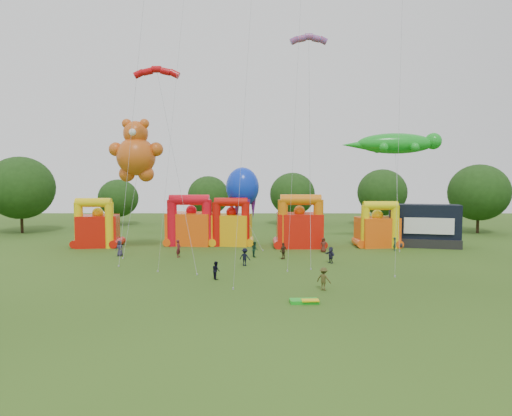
{
  "coord_description": "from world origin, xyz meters",
  "views": [
    {
      "loc": [
        1.29,
        -30.04,
        8.96
      ],
      "look_at": [
        1.12,
        18.0,
        5.6
      ],
      "focal_mm": 32.0,
      "sensor_mm": 36.0,
      "label": 1
    }
  ],
  "objects_px": {
    "stage_trailer": "(424,226)",
    "bouncy_castle_0": "(97,228)",
    "gecko_kite": "(397,176)",
    "spectator_4": "(283,251)",
    "bouncy_castle_2": "(232,227)",
    "teddy_bear_kite": "(135,164)",
    "octopus_kite": "(246,206)",
    "spectator_0": "(120,248)"
  },
  "relations": [
    {
      "from": "bouncy_castle_0",
      "to": "spectator_4",
      "type": "xyz_separation_m",
      "value": [
        23.14,
        -8.66,
        -1.49
      ]
    },
    {
      "from": "stage_trailer",
      "to": "spectator_0",
      "type": "relative_size",
      "value": 5.03
    },
    {
      "from": "bouncy_castle_2",
      "to": "stage_trailer",
      "type": "distance_m",
      "value": 24.61
    },
    {
      "from": "stage_trailer",
      "to": "octopus_kite",
      "type": "height_order",
      "value": "octopus_kite"
    },
    {
      "from": "teddy_bear_kite",
      "to": "spectator_4",
      "type": "distance_m",
      "value": 19.81
    },
    {
      "from": "bouncy_castle_0",
      "to": "gecko_kite",
      "type": "xyz_separation_m",
      "value": [
        38.34,
        1.62,
        6.58
      ]
    },
    {
      "from": "bouncy_castle_2",
      "to": "teddy_bear_kite",
      "type": "relative_size",
      "value": 0.4
    },
    {
      "from": "teddy_bear_kite",
      "to": "gecko_kite",
      "type": "relative_size",
      "value": 1.06
    },
    {
      "from": "spectator_0",
      "to": "spectator_4",
      "type": "relative_size",
      "value": 1.01
    },
    {
      "from": "gecko_kite",
      "to": "spectator_4",
      "type": "xyz_separation_m",
      "value": [
        -15.2,
        -10.29,
        -8.06
      ]
    },
    {
      "from": "stage_trailer",
      "to": "gecko_kite",
      "type": "distance_m",
      "value": 7.24
    },
    {
      "from": "spectator_4",
      "to": "gecko_kite",
      "type": "bearing_deg",
      "value": 166.26
    },
    {
      "from": "stage_trailer",
      "to": "teddy_bear_kite",
      "type": "xyz_separation_m",
      "value": [
        -35.34,
        -4.97,
        7.78
      ]
    },
    {
      "from": "stage_trailer",
      "to": "spectator_0",
      "type": "bearing_deg",
      "value": -168.93
    },
    {
      "from": "bouncy_castle_2",
      "to": "teddy_bear_kite",
      "type": "xyz_separation_m",
      "value": [
        -10.75,
        -6.16,
        8.02
      ]
    },
    {
      "from": "stage_trailer",
      "to": "bouncy_castle_0",
      "type": "bearing_deg",
      "value": -179.66
    },
    {
      "from": "octopus_kite",
      "to": "spectator_4",
      "type": "relative_size",
      "value": 5.71
    },
    {
      "from": "spectator_0",
      "to": "stage_trailer",
      "type": "bearing_deg",
      "value": 25.23
    },
    {
      "from": "bouncy_castle_2",
      "to": "teddy_bear_kite",
      "type": "height_order",
      "value": "teddy_bear_kite"
    },
    {
      "from": "bouncy_castle_2",
      "to": "spectator_4",
      "type": "height_order",
      "value": "bouncy_castle_2"
    },
    {
      "from": "spectator_4",
      "to": "octopus_kite",
      "type": "bearing_deg",
      "value": -115.06
    },
    {
      "from": "bouncy_castle_2",
      "to": "gecko_kite",
      "type": "height_order",
      "value": "gecko_kite"
    },
    {
      "from": "bouncy_castle_0",
      "to": "gecko_kite",
      "type": "relative_size",
      "value": 0.42
    },
    {
      "from": "stage_trailer",
      "to": "octopus_kite",
      "type": "xyz_separation_m",
      "value": [
        -22.66,
        1.24,
        2.49
      ]
    },
    {
      "from": "stage_trailer",
      "to": "bouncy_castle_2",
      "type": "bearing_deg",
      "value": 177.22
    },
    {
      "from": "bouncy_castle_0",
      "to": "spectator_4",
      "type": "distance_m",
      "value": 24.75
    },
    {
      "from": "bouncy_castle_2",
      "to": "octopus_kite",
      "type": "height_order",
      "value": "octopus_kite"
    },
    {
      "from": "teddy_bear_kite",
      "to": "stage_trailer",
      "type": "bearing_deg",
      "value": 8.0
    },
    {
      "from": "teddy_bear_kite",
      "to": "spectator_4",
      "type": "bearing_deg",
      "value": -13.09
    },
    {
      "from": "teddy_bear_kite",
      "to": "gecko_kite",
      "type": "bearing_deg",
      "value": 11.17
    },
    {
      "from": "bouncy_castle_0",
      "to": "teddy_bear_kite",
      "type": "relative_size",
      "value": 0.4
    },
    {
      "from": "bouncy_castle_0",
      "to": "teddy_bear_kite",
      "type": "distance_m",
      "value": 11.18
    },
    {
      "from": "stage_trailer",
      "to": "teddy_bear_kite",
      "type": "bearing_deg",
      "value": -172.0
    },
    {
      "from": "bouncy_castle_2",
      "to": "gecko_kite",
      "type": "distance_m",
      "value": 22.37
    },
    {
      "from": "gecko_kite",
      "to": "spectator_4",
      "type": "height_order",
      "value": "gecko_kite"
    },
    {
      "from": "spectator_0",
      "to": "spectator_4",
      "type": "xyz_separation_m",
      "value": [
        18.24,
        -1.74,
        -0.01
      ]
    },
    {
      "from": "stage_trailer",
      "to": "octopus_kite",
      "type": "distance_m",
      "value": 22.83
    },
    {
      "from": "bouncy_castle_2",
      "to": "octopus_kite",
      "type": "xyz_separation_m",
      "value": [
        1.92,
        0.05,
        2.73
      ]
    },
    {
      "from": "bouncy_castle_2",
      "to": "spectator_0",
      "type": "relative_size",
      "value": 3.46
    },
    {
      "from": "bouncy_castle_0",
      "to": "bouncy_castle_2",
      "type": "relative_size",
      "value": 1.0
    },
    {
      "from": "stage_trailer",
      "to": "spectator_4",
      "type": "bearing_deg",
      "value": -154.17
    },
    {
      "from": "bouncy_castle_0",
      "to": "bouncy_castle_2",
      "type": "xyz_separation_m",
      "value": [
        16.96,
        1.44,
        -0.01
      ]
    }
  ]
}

